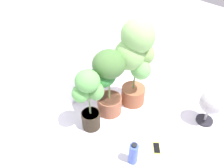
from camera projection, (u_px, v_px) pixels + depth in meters
name	position (u px, v px, depth m)	size (l,w,h in m)	color
ground_plane	(141.00, 135.00, 2.30)	(8.00, 8.00, 0.00)	silver
mylar_back_wall	(86.00, 16.00, 2.16)	(3.20, 0.01, 2.00)	silver
potted_plant_back_right	(136.00, 57.00, 2.27)	(0.46, 0.41, 1.04)	#9A5638
potted_plant_back_center	(108.00, 79.00, 2.25)	(0.46, 0.45, 0.78)	#98583D
potted_plant_back_left	(89.00, 96.00, 2.11)	(0.35, 0.33, 0.72)	#2D2417
cell_phone	(156.00, 148.00, 2.17)	(0.15, 0.15, 0.01)	#D0CD4A
floor_fan	(211.00, 104.00, 2.27)	(0.25, 0.25, 0.40)	#242229
nutrient_bottle	(133.00, 153.00, 1.99)	(0.08, 0.08, 0.25)	#435CBD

